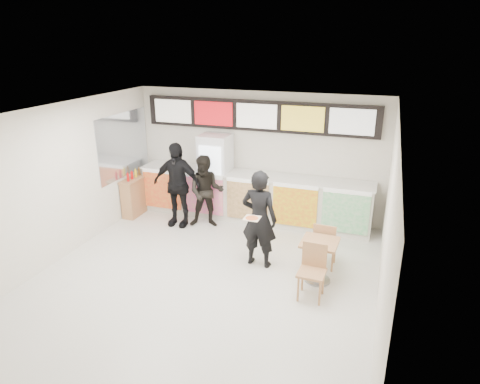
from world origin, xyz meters
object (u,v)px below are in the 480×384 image
at_px(cafe_table, 319,254).
at_px(condiment_ledge, 135,196).
at_px(drinks_fridge, 216,176).
at_px(customer_main, 259,219).
at_px(customer_left, 206,192).
at_px(service_counter, 252,197).
at_px(customer_mid, 177,185).

bearing_deg(cafe_table, condiment_ledge, 163.63).
bearing_deg(drinks_fridge, customer_main, -50.07).
bearing_deg(cafe_table, customer_main, 171.44).
height_order(drinks_fridge, customer_left, drinks_fridge).
relative_size(customer_main, condiment_ledge, 1.71).
xyz_separation_m(drinks_fridge, customer_main, (1.71, -2.04, -0.05)).
bearing_deg(customer_left, customer_main, -55.90).
distance_m(customer_main, cafe_table, 1.27).
bearing_deg(service_counter, cafe_table, -49.11).
height_order(customer_main, cafe_table, customer_main).
relative_size(drinks_fridge, condiment_ledge, 1.81).
distance_m(service_counter, condiment_ledge, 2.89).
bearing_deg(condiment_ledge, customer_mid, -9.04).
relative_size(drinks_fridge, customer_left, 1.19).
distance_m(drinks_fridge, cafe_table, 3.70).
distance_m(drinks_fridge, condiment_ledge, 2.06).
relative_size(drinks_fridge, cafe_table, 1.24).
bearing_deg(customer_left, cafe_table, -45.91).
bearing_deg(drinks_fridge, condiment_ledge, -161.20).
bearing_deg(service_counter, customer_main, -69.13).
relative_size(customer_main, customer_left, 1.13).
height_order(drinks_fridge, customer_main, drinks_fridge).
xyz_separation_m(cafe_table, condiment_ledge, (-4.77, 1.63, -0.07)).
distance_m(customer_main, condiment_ledge, 3.88).
bearing_deg(service_counter, customer_mid, -151.80).
xyz_separation_m(drinks_fridge, cafe_table, (2.88, -2.27, -0.46)).
height_order(customer_mid, condiment_ledge, customer_mid).
xyz_separation_m(service_counter, customer_main, (0.77, -2.02, 0.38)).
height_order(service_counter, customer_mid, customer_mid).
bearing_deg(cafe_table, customer_left, 153.59).
height_order(service_counter, drinks_fridge, drinks_fridge).
bearing_deg(customer_main, service_counter, -64.23).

